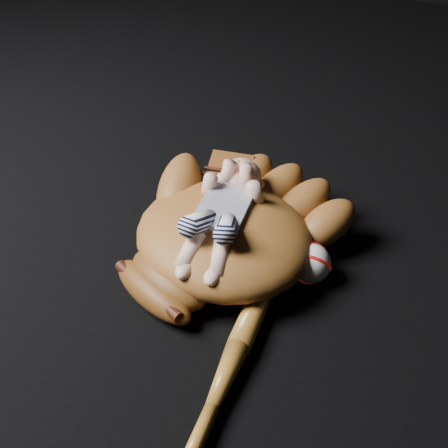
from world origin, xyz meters
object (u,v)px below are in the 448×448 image
Objects in this scene: baseball_glove at (224,229)px; baseball at (311,263)px; baseball_bat at (233,359)px; newborn_baby at (221,214)px.

baseball is at bearing 30.24° from baseball_glove.
baseball is at bearing 78.87° from baseball_bat.
newborn_baby is 4.20× the size of baseball.
newborn_baby reaches higher than baseball_glove.
baseball_glove is at bearing 118.03° from baseball_bat.
baseball_glove is 1.13× the size of baseball_bat.
newborn_baby is at bearing -169.26° from baseball.
newborn_baby is 0.28m from baseball_bat.
newborn_baby is (-0.00, -0.01, 0.05)m from baseball_glove.
baseball is (0.18, 0.02, -0.04)m from baseball_glove.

